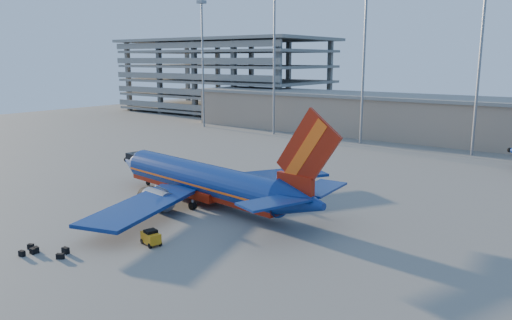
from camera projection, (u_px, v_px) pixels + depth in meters
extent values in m
plane|color=slate|center=(224.00, 203.00, 55.41)|extent=(220.00, 220.00, 0.00)
cube|color=gray|center=(462.00, 122.00, 94.40)|extent=(120.00, 15.00, 8.00)
cube|color=slate|center=(464.00, 100.00, 93.57)|extent=(122.00, 16.00, 0.60)
cube|color=slate|center=(225.00, 109.00, 149.66)|extent=(60.00, 30.00, 0.70)
cube|color=slate|center=(225.00, 95.00, 148.83)|extent=(60.00, 30.00, 0.70)
cube|color=slate|center=(225.00, 81.00, 147.99)|extent=(60.00, 30.00, 0.70)
cube|color=slate|center=(225.00, 66.00, 147.15)|extent=(60.00, 30.00, 0.70)
cube|color=slate|center=(225.00, 52.00, 146.32)|extent=(60.00, 30.00, 0.70)
cube|color=slate|center=(224.00, 40.00, 145.68)|extent=(62.00, 32.00, 0.80)
cube|color=slate|center=(251.00, 76.00, 158.00)|extent=(1.20, 1.20, 21.00)
cylinder|color=gray|center=(203.00, 66.00, 115.11)|extent=(0.44, 0.44, 28.00)
cube|color=gray|center=(201.00, 2.00, 112.27)|extent=(1.60, 1.60, 0.70)
cylinder|color=gray|center=(274.00, 67.00, 103.43)|extent=(0.44, 0.44, 28.00)
cylinder|color=gray|center=(364.00, 68.00, 91.74)|extent=(0.44, 0.44, 28.00)
cylinder|color=gray|center=(479.00, 70.00, 80.05)|extent=(0.44, 0.44, 28.00)
cylinder|color=navy|center=(202.00, 179.00, 55.28)|extent=(23.70, 6.75, 3.61)
cube|color=#9B1D0C|center=(202.00, 187.00, 55.47)|extent=(23.60, 6.07, 1.27)
cube|color=#FF5F15|center=(202.00, 181.00, 55.33)|extent=(23.70, 6.79, 0.21)
cone|color=navy|center=(134.00, 162.00, 64.72)|extent=(4.55, 4.13, 3.61)
cube|color=black|center=(139.00, 156.00, 63.66)|extent=(2.66, 2.83, 0.78)
cone|color=navy|center=(302.00, 201.00, 45.45)|extent=(5.52, 4.26, 3.61)
cube|color=#9B1D0C|center=(295.00, 186.00, 45.72)|extent=(4.13, 1.09, 2.15)
cube|color=#9B1D0C|center=(308.00, 151.00, 44.10)|extent=(7.14, 1.28, 7.79)
cube|color=#FF5F15|center=(306.00, 151.00, 44.24)|extent=(4.78, 1.05, 6.11)
cube|color=navy|center=(320.00, 188.00, 47.93)|extent=(3.38, 6.44, 0.21)
cube|color=navy|center=(274.00, 202.00, 43.28)|extent=(4.87, 6.87, 0.21)
cube|color=navy|center=(265.00, 176.00, 60.47)|extent=(12.12, 15.43, 0.34)
cube|color=navy|center=(143.00, 205.00, 48.44)|extent=(8.91, 15.89, 0.34)
cube|color=#9B1D0C|center=(205.00, 191.00, 55.21)|extent=(6.32, 4.56, 0.98)
cylinder|color=gray|center=(229.00, 183.00, 59.94)|extent=(3.76, 2.51, 2.05)
cylinder|color=gray|center=(158.00, 199.00, 52.83)|extent=(3.76, 2.51, 2.05)
cylinder|color=gray|center=(148.00, 181.00, 63.06)|extent=(0.26, 0.26, 1.07)
cylinder|color=black|center=(148.00, 183.00, 63.10)|extent=(0.65, 0.33, 0.62)
cylinder|color=black|center=(228.00, 197.00, 56.50)|extent=(0.88, 0.64, 0.82)
cylinder|color=black|center=(193.00, 206.00, 52.94)|extent=(0.88, 0.64, 0.82)
cube|color=orange|center=(151.00, 237.00, 42.82)|extent=(2.06, 1.49, 0.88)
cube|color=black|center=(151.00, 232.00, 42.72)|extent=(1.10, 1.16, 0.31)
cylinder|color=black|center=(152.00, 239.00, 43.75)|extent=(0.48, 0.27, 0.46)
cylinder|color=black|center=(142.00, 241.00, 43.15)|extent=(0.48, 0.27, 0.46)
cylinder|color=black|center=(160.00, 243.00, 42.67)|extent=(0.48, 0.27, 0.46)
cylinder|color=black|center=(150.00, 246.00, 42.07)|extent=(0.48, 0.27, 0.46)
cube|color=black|center=(31.00, 246.00, 41.97)|extent=(0.58, 0.52, 0.44)
cube|color=black|center=(22.00, 253.00, 40.41)|extent=(0.55, 0.42, 0.48)
cube|color=black|center=(60.00, 256.00, 39.89)|extent=(0.68, 0.61, 0.44)
cube|color=black|center=(36.00, 250.00, 41.16)|extent=(0.57, 0.38, 0.53)
cube|color=black|center=(33.00, 251.00, 40.97)|extent=(0.56, 0.35, 0.46)
cube|color=black|center=(66.00, 250.00, 40.98)|extent=(0.62, 0.42, 0.52)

